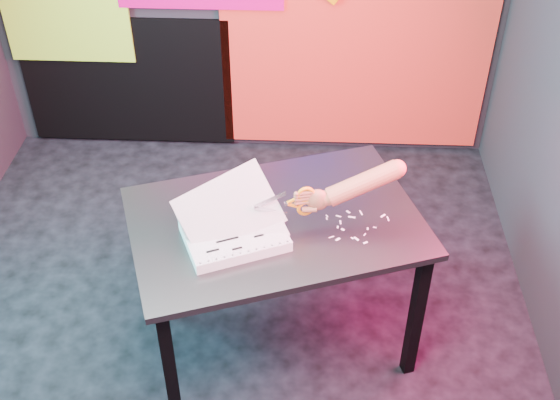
{
  "coord_description": "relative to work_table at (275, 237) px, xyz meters",
  "views": [
    {
      "loc": [
        0.38,
        -2.34,
        2.61
      ],
      "look_at": [
        0.28,
        -0.18,
        0.87
      ],
      "focal_mm": 45.0,
      "sensor_mm": 36.0,
      "label": 1
    }
  ],
  "objects": [
    {
      "name": "backdrop",
      "position": [
        -0.2,
        1.62,
        0.3
      ],
      "size": [
        2.88,
        0.05,
        2.08
      ],
      "color": "red",
      "rests_on": "ground"
    },
    {
      "name": "printout_stack",
      "position": [
        -0.15,
        -0.13,
        0.12
      ],
      "size": [
        0.48,
        0.41,
        0.29
      ],
      "rotation": [
        0.0,
        0.0,
        0.4
      ],
      "color": "white",
      "rests_on": "work_table"
    },
    {
      "name": "scissors",
      "position": [
        0.11,
        -0.04,
        0.23
      ],
      "size": [
        0.24,
        0.07,
        0.14
      ],
      "rotation": [
        0.0,
        0.0,
        0.24
      ],
      "color": "#A8A9AC",
      "rests_on": "printout_stack"
    },
    {
      "name": "paper_clippings",
      "position": [
        0.32,
        -0.02,
        0.09
      ],
      "size": [
        0.26,
        0.21,
        0.0
      ],
      "color": "silver",
      "rests_on": "work_table"
    },
    {
      "name": "room",
      "position": [
        -0.26,
        0.16,
        0.69
      ],
      "size": [
        3.01,
        3.01,
        2.71
      ],
      "color": "#21222B",
      "rests_on": "ground"
    },
    {
      "name": "work_table",
      "position": [
        0.0,
        0.0,
        0.0
      ],
      "size": [
        1.36,
        1.12,
        0.75
      ],
      "rotation": [
        0.0,
        0.0,
        0.33
      ],
      "color": "black",
      "rests_on": "ground"
    },
    {
      "name": "hand_forearm",
      "position": [
        0.31,
        0.01,
        0.27
      ],
      "size": [
        0.43,
        0.15,
        0.19
      ],
      "rotation": [
        0.0,
        0.0,
        0.24
      ],
      "color": "brown",
      "rests_on": "work_table"
    }
  ]
}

